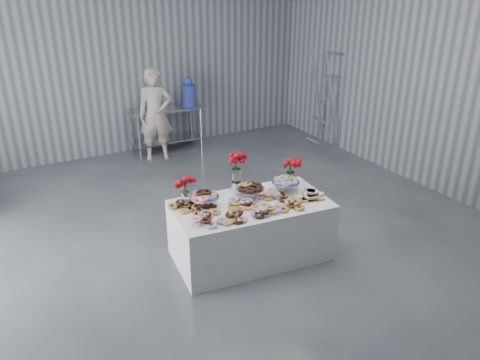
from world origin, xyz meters
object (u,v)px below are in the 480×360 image
at_px(display_table, 251,230).
at_px(person, 156,115).
at_px(prep_table, 166,121).
at_px(stepladder, 325,99).
at_px(water_jug, 188,92).

bearing_deg(display_table, person, 87.47).
bearing_deg(prep_table, display_table, -96.56).
height_order(display_table, stepladder, stepladder).
bearing_deg(stepladder, person, 163.51).
relative_size(water_jug, person, 0.32).
relative_size(person, stepladder, 0.88).
relative_size(prep_table, person, 0.85).
distance_m(prep_table, person, 0.50).
xyz_separation_m(display_table, prep_table, (0.48, 4.20, 0.24)).
xyz_separation_m(prep_table, person, (-0.31, -0.30, 0.26)).
distance_m(water_jug, person, 0.91).
relative_size(water_jug, stepladder, 0.28).
relative_size(display_table, person, 1.08).
bearing_deg(prep_table, stepladder, -23.20).
relative_size(display_table, prep_table, 1.27).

